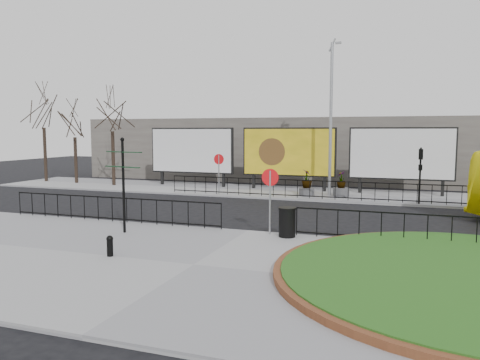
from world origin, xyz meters
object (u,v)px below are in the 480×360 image
at_px(billboard_mid, 289,152).
at_px(bollard, 110,245).
at_px(planter_c, 341,187).
at_px(lamp_post, 331,117).
at_px(litter_bin, 287,222).
at_px(planter_b, 307,185).
at_px(fingerpost_sign, 123,176).

bearing_deg(billboard_mid, bollard, -94.23).
bearing_deg(planter_c, lamp_post, 180.00).
bearing_deg(litter_bin, billboard_mid, 103.30).
distance_m(litter_bin, planter_b, 11.21).
height_order(billboard_mid, bollard, billboard_mid).
height_order(bollard, litter_bin, litter_bin).
bearing_deg(billboard_mid, fingerpost_sign, -100.74).
bearing_deg(fingerpost_sign, billboard_mid, 94.14).
xyz_separation_m(billboard_mid, fingerpost_sign, (-2.83, -14.91, -0.29)).
distance_m(bollard, planter_b, 15.84).
xyz_separation_m(lamp_post, planter_c, (0.69, -0.00, -4.15)).
distance_m(lamp_post, planter_b, 4.28).
distance_m(billboard_mid, bollard, 18.17).
xyz_separation_m(fingerpost_sign, planter_b, (4.56, 12.45, -1.54)).
distance_m(billboard_mid, planter_b, 3.52).
bearing_deg(billboard_mid, planter_b, -54.91).
xyz_separation_m(bollard, planter_b, (3.06, 15.54, 0.29)).
bearing_deg(litter_bin, planter_b, 97.59).
height_order(fingerpost_sign, litter_bin, fingerpost_sign).
height_order(litter_bin, planter_b, planter_b).
relative_size(bollard, litter_bin, 0.60).
bearing_deg(planter_c, planter_b, -166.10).
bearing_deg(planter_c, bollard, -107.43).
distance_m(bollard, litter_bin, 6.34).
height_order(fingerpost_sign, planter_c, fingerpost_sign).
xyz_separation_m(lamp_post, bollard, (-4.34, -16.03, -4.35)).
bearing_deg(billboard_mid, lamp_post, -33.25).
height_order(litter_bin, planter_c, planter_c).
height_order(billboard_mid, lamp_post, lamp_post).
relative_size(billboard_mid, planter_b, 3.94).
relative_size(billboard_mid, planter_c, 4.14).
distance_m(fingerpost_sign, bollard, 3.89).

